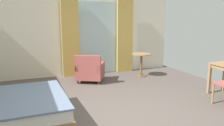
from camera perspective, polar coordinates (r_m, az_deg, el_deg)
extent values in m
cube|color=#564C47|center=(4.05, 2.22, -14.87)|extent=(6.88, 7.58, 0.10)
cube|color=silver|center=(7.04, -9.30, 7.50)|extent=(6.48, 0.12, 2.61)
cube|color=silver|center=(7.15, -3.70, 6.41)|extent=(1.37, 0.02, 2.30)
cube|color=tan|center=(6.82, -10.78, 6.81)|extent=(0.52, 0.10, 2.48)
cube|color=tan|center=(7.37, 3.31, 7.28)|extent=(0.54, 0.10, 2.48)
cube|color=#9E754C|center=(4.16, -26.24, -12.72)|extent=(2.08, 1.76, 0.25)
cube|color=white|center=(4.09, -26.49, -9.97)|extent=(2.02, 1.71, 0.18)
cube|color=slate|center=(4.04, -21.83, -8.24)|extent=(1.39, 1.73, 0.03)
cube|color=#9E754C|center=(6.05, 27.07, -3.21)|extent=(0.06, 0.06, 0.72)
cube|color=#9E754C|center=(5.71, 23.88, -3.75)|extent=(0.06, 0.06, 0.72)
cylinder|color=#9E754C|center=(5.08, 24.65, -7.24)|extent=(0.04, 0.04, 0.43)
cube|color=#9E4C47|center=(6.32, -5.56, -2.65)|extent=(0.98, 1.00, 0.26)
cube|color=#9E4C47|center=(5.94, -6.29, -0.13)|extent=(0.68, 0.44, 0.43)
cube|color=#9E4C47|center=(6.22, -2.89, -0.85)|extent=(0.45, 0.72, 0.16)
cube|color=#9E4C47|center=(6.35, -8.25, -0.71)|extent=(0.45, 0.72, 0.16)
cylinder|color=#4C3D2D|center=(6.62, -2.47, -3.60)|extent=(0.04, 0.04, 0.10)
cylinder|color=#4C3D2D|center=(6.74, -7.36, -3.42)|extent=(0.04, 0.04, 0.10)
cylinder|color=#4C3D2D|center=(6.01, -3.47, -5.13)|extent=(0.04, 0.04, 0.10)
cylinder|color=#4C3D2D|center=(6.14, -8.84, -4.90)|extent=(0.04, 0.04, 0.10)
cylinder|color=#9E754C|center=(6.83, 7.66, 2.30)|extent=(0.58, 0.58, 0.03)
cylinder|color=brown|center=(6.89, 7.58, -0.62)|extent=(0.07, 0.07, 0.68)
cylinder|color=brown|center=(6.97, 7.51, -3.26)|extent=(0.32, 0.32, 0.02)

